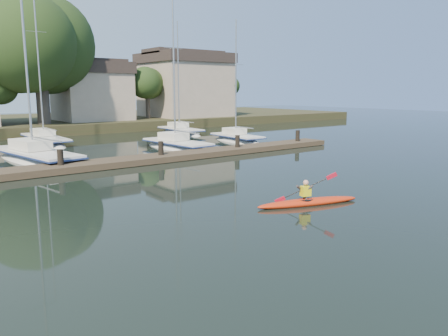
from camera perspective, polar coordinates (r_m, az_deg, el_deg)
ground at (r=14.19m, az=9.40°, el=-7.49°), size 160.00×160.00×0.00m
kayak at (r=16.76m, az=10.91°, el=-4.21°), size 4.20×1.81×1.35m
dock at (r=25.56m, az=-14.08°, el=0.70°), size 34.00×2.00×1.80m
sailboat_2 at (r=28.74m, az=-23.35°, el=0.38°), size 3.99×10.08×16.27m
sailboat_3 at (r=32.35m, az=-6.15°, el=2.19°), size 2.57×7.87×12.49m
sailboat_4 at (r=36.72m, az=1.69°, el=3.20°), size 2.34×6.61×11.07m
sailboat_6 at (r=38.36m, az=-22.30°, el=2.75°), size 1.99×9.45×15.02m
sailboat_7 at (r=43.52m, az=-5.72°, el=4.25°), size 2.15×7.44×11.91m
shore at (r=50.82m, az=-24.58°, el=8.09°), size 90.00×25.25×12.75m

